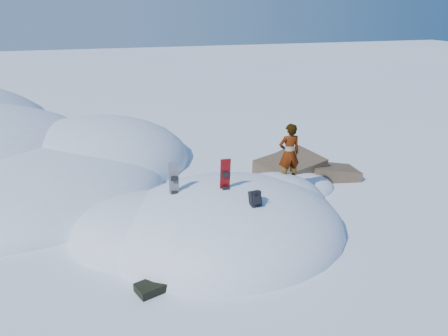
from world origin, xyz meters
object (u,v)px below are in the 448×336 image
object	(u,v)px
backpack	(255,199)
person	(289,153)
snowboard_red	(225,183)
snowboard_dark	(174,187)

from	to	relation	value
backpack	person	xyz separation A→B (m)	(2.00, 2.27, 0.30)
person	snowboard_red	bearing A→B (deg)	29.06
snowboard_red	snowboard_dark	xyz separation A→B (m)	(-1.33, 0.43, -0.14)
snowboard_red	snowboard_dark	distance (m)	1.40
snowboard_red	backpack	bearing A→B (deg)	-57.15
snowboard_red	backpack	distance (m)	1.10
snowboard_dark	snowboard_red	bearing A→B (deg)	1.29
snowboard_red	person	size ratio (longest dim) A/B	0.76
backpack	person	distance (m)	3.04
snowboard_dark	person	distance (m)	3.95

